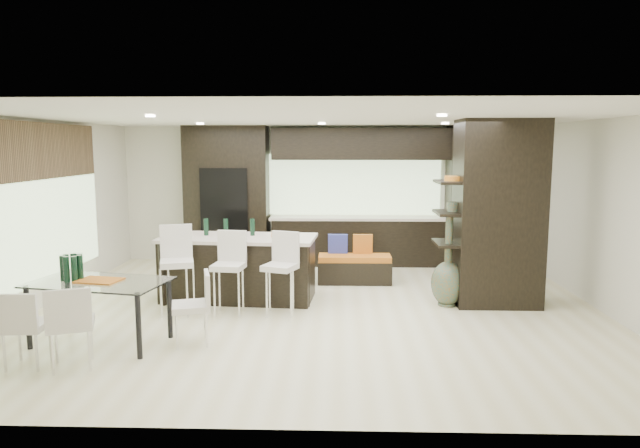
{
  "coord_description": "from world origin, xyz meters",
  "views": [
    {
      "loc": [
        0.27,
        -7.91,
        2.33
      ],
      "look_at": [
        0.0,
        0.6,
        1.15
      ],
      "focal_mm": 32.0,
      "sensor_mm": 36.0,
      "label": 1
    }
  ],
  "objects_px": {
    "stool_mid": "(229,281)",
    "chair_far": "(27,331)",
    "chair_near": "(71,329)",
    "bench": "(355,269)",
    "floor_vase": "(448,261)",
    "chair_end": "(191,312)",
    "dining_table": "(101,312)",
    "kitchen_island": "(239,268)",
    "stool_right": "(280,282)",
    "stool_left": "(177,279)"
  },
  "relations": [
    {
      "from": "stool_mid",
      "to": "chair_far",
      "type": "distance_m",
      "value": 2.63
    },
    {
      "from": "chair_near",
      "to": "chair_far",
      "type": "distance_m",
      "value": 0.49
    },
    {
      "from": "bench",
      "to": "chair_near",
      "type": "relative_size",
      "value": 1.5
    },
    {
      "from": "floor_vase",
      "to": "chair_end",
      "type": "xyz_separation_m",
      "value": [
        -3.33,
        -1.74,
        -0.26
      ]
    },
    {
      "from": "chair_far",
      "to": "chair_end",
      "type": "relative_size",
      "value": 0.98
    },
    {
      "from": "dining_table",
      "to": "kitchen_island",
      "type": "bearing_deg",
      "value": 68.15
    },
    {
      "from": "dining_table",
      "to": "chair_end",
      "type": "relative_size",
      "value": 1.97
    },
    {
      "from": "stool_right",
      "to": "bench",
      "type": "relative_size",
      "value": 0.74
    },
    {
      "from": "kitchen_island",
      "to": "stool_mid",
      "type": "bearing_deg",
      "value": -85.63
    },
    {
      "from": "floor_vase",
      "to": "chair_near",
      "type": "relative_size",
      "value": 1.59
    },
    {
      "from": "dining_table",
      "to": "floor_vase",
      "type": "bearing_deg",
      "value": 32.37
    },
    {
      "from": "stool_mid",
      "to": "chair_end",
      "type": "distance_m",
      "value": 1.23
    },
    {
      "from": "kitchen_island",
      "to": "dining_table",
      "type": "bearing_deg",
      "value": -118.25
    },
    {
      "from": "kitchen_island",
      "to": "stool_right",
      "type": "relative_size",
      "value": 2.51
    },
    {
      "from": "stool_right",
      "to": "kitchen_island",
      "type": "bearing_deg",
      "value": 152.01
    },
    {
      "from": "dining_table",
      "to": "chair_end",
      "type": "distance_m",
      "value": 1.07
    },
    {
      "from": "stool_left",
      "to": "floor_vase",
      "type": "distance_m",
      "value": 3.86
    },
    {
      "from": "stool_right",
      "to": "chair_near",
      "type": "height_order",
      "value": "stool_right"
    },
    {
      "from": "kitchen_island",
      "to": "dining_table",
      "type": "height_order",
      "value": "kitchen_island"
    },
    {
      "from": "stool_left",
      "to": "chair_far",
      "type": "distance_m",
      "value": 2.2
    },
    {
      "from": "chair_near",
      "to": "chair_end",
      "type": "height_order",
      "value": "chair_near"
    },
    {
      "from": "kitchen_island",
      "to": "chair_near",
      "type": "distance_m",
      "value": 3.05
    },
    {
      "from": "bench",
      "to": "floor_vase",
      "type": "relative_size",
      "value": 0.94
    },
    {
      "from": "stool_right",
      "to": "chair_near",
      "type": "distance_m",
      "value": 2.8
    },
    {
      "from": "stool_mid",
      "to": "dining_table",
      "type": "relative_size",
      "value": 0.6
    },
    {
      "from": "stool_left",
      "to": "chair_end",
      "type": "height_order",
      "value": "stool_left"
    },
    {
      "from": "bench",
      "to": "floor_vase",
      "type": "xyz_separation_m",
      "value": [
        1.32,
        -1.35,
        0.42
      ]
    },
    {
      "from": "stool_right",
      "to": "dining_table",
      "type": "height_order",
      "value": "stool_right"
    },
    {
      "from": "floor_vase",
      "to": "dining_table",
      "type": "height_order",
      "value": "floor_vase"
    },
    {
      "from": "kitchen_island",
      "to": "stool_mid",
      "type": "relative_size",
      "value": 2.49
    },
    {
      "from": "stool_mid",
      "to": "dining_table",
      "type": "height_order",
      "value": "stool_mid"
    },
    {
      "from": "stool_left",
      "to": "chair_far",
      "type": "xyz_separation_m",
      "value": [
        -1.07,
        -1.93,
        -0.11
      ]
    },
    {
      "from": "bench",
      "to": "dining_table",
      "type": "relative_size",
      "value": 0.8
    },
    {
      "from": "stool_right",
      "to": "chair_far",
      "type": "height_order",
      "value": "stool_right"
    },
    {
      "from": "stool_mid",
      "to": "bench",
      "type": "height_order",
      "value": "stool_mid"
    },
    {
      "from": "stool_right",
      "to": "chair_end",
      "type": "bearing_deg",
      "value": -106.93
    },
    {
      "from": "stool_left",
      "to": "dining_table",
      "type": "bearing_deg",
      "value": -131.68
    },
    {
      "from": "stool_mid",
      "to": "dining_table",
      "type": "distance_m",
      "value": 1.77
    },
    {
      "from": "stool_right",
      "to": "chair_far",
      "type": "bearing_deg",
      "value": -121.58
    },
    {
      "from": "dining_table",
      "to": "chair_far",
      "type": "xyz_separation_m",
      "value": [
        -0.49,
        -0.73,
        0.01
      ]
    },
    {
      "from": "stool_mid",
      "to": "chair_near",
      "type": "bearing_deg",
      "value": -116.6
    },
    {
      "from": "chair_end",
      "to": "floor_vase",
      "type": "bearing_deg",
      "value": -78.22
    },
    {
      "from": "kitchen_island",
      "to": "stool_right",
      "type": "height_order",
      "value": "kitchen_island"
    },
    {
      "from": "floor_vase",
      "to": "bench",
      "type": "bearing_deg",
      "value": 134.3
    },
    {
      "from": "dining_table",
      "to": "chair_end",
      "type": "height_order",
      "value": "chair_end"
    },
    {
      "from": "bench",
      "to": "stool_mid",
      "type": "bearing_deg",
      "value": -133.74
    },
    {
      "from": "stool_mid",
      "to": "stool_right",
      "type": "relative_size",
      "value": 1.01
    },
    {
      "from": "stool_left",
      "to": "bench",
      "type": "bearing_deg",
      "value": 21.25
    },
    {
      "from": "stool_left",
      "to": "chair_end",
      "type": "relative_size",
      "value": 1.26
    },
    {
      "from": "chair_far",
      "to": "stool_left",
      "type": "bearing_deg",
      "value": 57.03
    }
  ]
}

